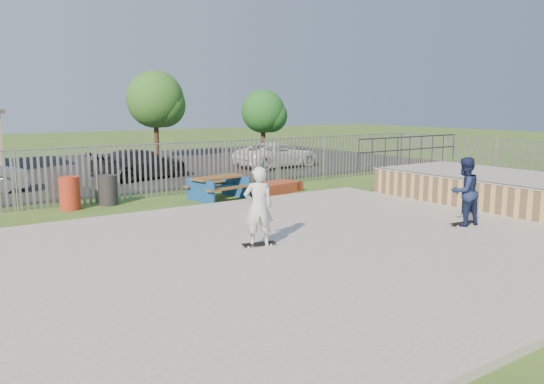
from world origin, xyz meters
TOP-DOWN VIEW (x-y plane):
  - ground at (0.00, 0.00)m, footprint 120.00×120.00m
  - concrete_slab at (0.00, 0.00)m, footprint 15.00×12.00m
  - quarter_pipe at (9.50, 1.04)m, footprint 5.50×7.05m
  - fence at (1.00, 4.59)m, footprint 26.04×16.02m
  - picnic_table at (2.28, 7.25)m, footprint 2.27×1.98m
  - funbox at (4.74, 7.23)m, footprint 2.25×1.49m
  - trash_bin_red at (-2.71, 8.34)m, footprint 0.66×0.66m
  - trash_bin_grey at (-1.41, 8.42)m, footprint 0.63×0.63m
  - parking_lot at (0.00, 19.00)m, footprint 40.00×18.00m
  - car_dark at (1.93, 14.00)m, footprint 5.08×3.05m
  - car_white at (9.77, 14.10)m, footprint 5.11×2.73m
  - tree_mid at (6.24, 22.51)m, footprint 3.61×3.61m
  - tree_right at (12.70, 19.88)m, footprint 2.88×2.88m
  - skateboard_a at (5.44, -0.90)m, footprint 0.82×0.27m
  - skateboard_b at (-0.40, 0.47)m, footprint 0.82×0.39m
  - skater_navy at (5.44, -0.90)m, footprint 0.98×0.80m
  - skater_white at (-0.40, 0.47)m, footprint 0.81×0.69m

SIDE VIEW (x-z plane):
  - ground at x=0.00m, z-range 0.00..0.00m
  - parking_lot at x=0.00m, z-range 0.00..0.02m
  - concrete_slab at x=0.00m, z-range 0.00..0.15m
  - skateboard_a at x=5.44m, z-range 0.15..0.23m
  - skateboard_b at x=-0.40m, z-range 0.15..0.23m
  - funbox at x=4.74m, z-range 0.00..0.41m
  - picnic_table at x=2.28m, z-range 0.01..0.85m
  - trash_bin_grey at x=-1.41m, z-range 0.00..1.04m
  - trash_bin_red at x=-2.71m, z-range 0.00..1.10m
  - quarter_pipe at x=9.50m, z-range -0.54..1.65m
  - car_white at x=9.77m, z-range 0.02..1.39m
  - car_dark at x=1.93m, z-range 0.02..1.40m
  - fence at x=1.00m, z-range 0.00..2.00m
  - skater_navy at x=5.44m, z-range 0.15..2.04m
  - skater_white at x=-0.40m, z-range 0.15..2.04m
  - tree_right at x=12.70m, z-range 0.76..5.20m
  - tree_mid at x=6.24m, z-range 0.97..6.53m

